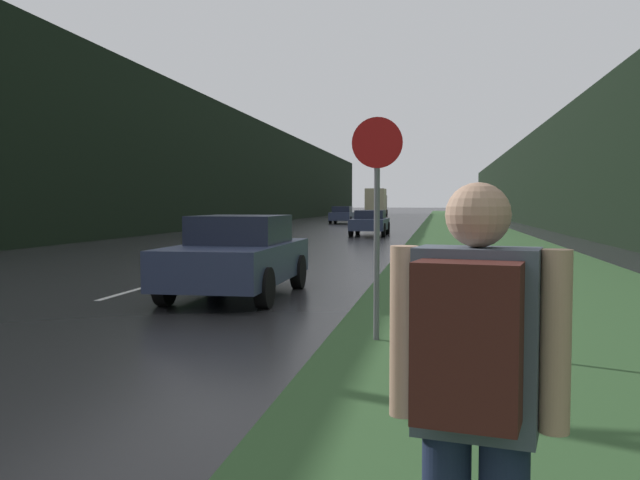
# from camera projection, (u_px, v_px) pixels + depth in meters

# --- Properties ---
(grass_verge) EXTENTS (6.00, 240.00, 0.02)m
(grass_verge) POSITION_uv_depth(u_px,v_px,m) (468.00, 233.00, 38.49)
(grass_verge) COLOR #33562D
(grass_verge) RESTS_ON ground_plane
(lane_stripe_c) EXTENTS (0.12, 3.00, 0.01)m
(lane_stripe_c) POSITION_uv_depth(u_px,v_px,m) (136.00, 290.00, 13.03)
(lane_stripe_c) COLOR silver
(lane_stripe_c) RESTS_ON ground_plane
(lane_stripe_d) EXTENTS (0.12, 3.00, 0.01)m
(lane_stripe_d) POSITION_uv_depth(u_px,v_px,m) (240.00, 260.00, 19.92)
(lane_stripe_d) COLOR silver
(lane_stripe_d) RESTS_ON ground_plane
(lane_stripe_e) EXTENTS (0.12, 3.00, 0.01)m
(lane_stripe_e) POSITION_uv_depth(u_px,v_px,m) (291.00, 246.00, 26.80)
(lane_stripe_e) COLOR silver
(lane_stripe_e) RESTS_ON ground_plane
(treeline_far_side) EXTENTS (2.00, 140.00, 8.80)m
(treeline_far_side) POSITION_uv_depth(u_px,v_px,m) (223.00, 168.00, 51.17)
(treeline_far_side) COLOR black
(treeline_far_side) RESTS_ON ground_plane
(treeline_near_side) EXTENTS (2.00, 140.00, 6.92)m
(treeline_near_side) POSITION_uv_depth(u_px,v_px,m) (551.00, 178.00, 47.11)
(treeline_near_side) COLOR black
(treeline_near_side) RESTS_ON ground_plane
(stop_sign) EXTENTS (0.61, 0.07, 2.69)m
(stop_sign) POSITION_uv_depth(u_px,v_px,m) (377.00, 208.00, 8.07)
(stop_sign) COLOR slate
(stop_sign) RESTS_ON ground_plane
(hitchhiker_with_backpack) EXTENTS (0.59, 0.47, 1.73)m
(hitchhiker_with_backpack) POSITION_uv_depth(u_px,v_px,m) (474.00, 403.00, 2.25)
(hitchhiker_with_backpack) COLOR #1E2847
(hitchhiker_with_backpack) RESTS_ON ground_plane
(car_passing_near) EXTENTS (1.87, 4.20, 1.45)m
(car_passing_near) POSITION_uv_depth(u_px,v_px,m) (238.00, 256.00, 12.13)
(car_passing_near) COLOR #2D3856
(car_passing_near) RESTS_ON ground_plane
(car_passing_far) EXTENTS (1.84, 4.64, 1.32)m
(car_passing_far) POSITION_uv_depth(u_px,v_px,m) (370.00, 222.00, 35.46)
(car_passing_far) COLOR #2D3856
(car_passing_far) RESTS_ON ground_plane
(car_oncoming) EXTENTS (1.84, 4.31, 1.45)m
(car_oncoming) POSITION_uv_depth(u_px,v_px,m) (342.00, 215.00, 56.67)
(car_oncoming) COLOR #2D3856
(car_oncoming) RESTS_ON ground_plane
(delivery_truck) EXTENTS (2.53, 6.74, 3.58)m
(delivery_truck) POSITION_uv_depth(u_px,v_px,m) (376.00, 202.00, 87.37)
(delivery_truck) COLOR #6E684F
(delivery_truck) RESTS_ON ground_plane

